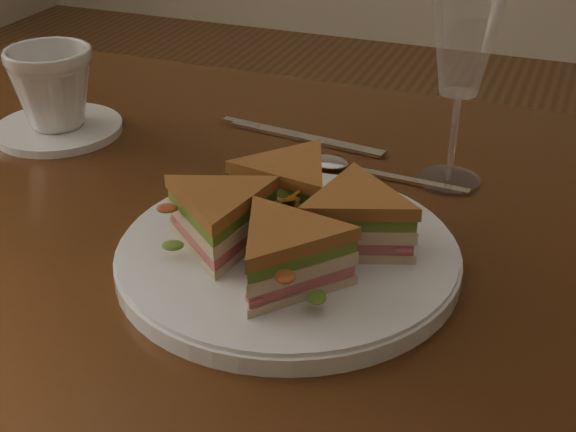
{
  "coord_description": "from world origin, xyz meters",
  "views": [
    {
      "loc": [
        0.28,
        -0.63,
        1.14
      ],
      "look_at": [
        0.06,
        -0.06,
        0.8
      ],
      "focal_mm": 50.0,
      "sensor_mm": 36.0,
      "label": 1
    }
  ],
  "objects_px": {
    "table": "(260,303)",
    "knife": "(295,136)",
    "wine_glass": "(463,47)",
    "plate": "(288,257)",
    "spoon": "(347,167)",
    "sandwich_wedges": "(288,221)",
    "saucer": "(59,129)",
    "coffee_cup": "(52,88)"
  },
  "relations": [
    {
      "from": "plate",
      "to": "knife",
      "type": "relative_size",
      "value": 1.42
    },
    {
      "from": "plate",
      "to": "knife",
      "type": "xyz_separation_m",
      "value": [
        -0.09,
        0.26,
        -0.01
      ]
    },
    {
      "from": "wine_glass",
      "to": "plate",
      "type": "bearing_deg",
      "value": -115.05
    },
    {
      "from": "spoon",
      "to": "coffee_cup",
      "type": "distance_m",
      "value": 0.36
    },
    {
      "from": "spoon",
      "to": "saucer",
      "type": "xyz_separation_m",
      "value": [
        -0.36,
        -0.03,
        0.0
      ]
    },
    {
      "from": "sandwich_wedges",
      "to": "saucer",
      "type": "relative_size",
      "value": 1.7
    },
    {
      "from": "plate",
      "to": "sandwich_wedges",
      "type": "bearing_deg",
      "value": 180.0
    },
    {
      "from": "plate",
      "to": "spoon",
      "type": "distance_m",
      "value": 0.2
    },
    {
      "from": "wine_glass",
      "to": "coffee_cup",
      "type": "height_order",
      "value": "wine_glass"
    },
    {
      "from": "saucer",
      "to": "wine_glass",
      "type": "bearing_deg",
      "value": 5.05
    },
    {
      "from": "wine_glass",
      "to": "spoon",
      "type": "bearing_deg",
      "value": -172.65
    },
    {
      "from": "saucer",
      "to": "coffee_cup",
      "type": "relative_size",
      "value": 1.49
    },
    {
      "from": "table",
      "to": "knife",
      "type": "bearing_deg",
      "value": 100.85
    },
    {
      "from": "sandwich_wedges",
      "to": "knife",
      "type": "height_order",
      "value": "sandwich_wedges"
    },
    {
      "from": "table",
      "to": "saucer",
      "type": "distance_m",
      "value": 0.35
    },
    {
      "from": "sandwich_wedges",
      "to": "saucer",
      "type": "height_order",
      "value": "sandwich_wedges"
    },
    {
      "from": "plate",
      "to": "coffee_cup",
      "type": "height_order",
      "value": "coffee_cup"
    },
    {
      "from": "saucer",
      "to": "sandwich_wedges",
      "type": "bearing_deg",
      "value": -25.38
    },
    {
      "from": "wine_glass",
      "to": "saucer",
      "type": "height_order",
      "value": "wine_glass"
    },
    {
      "from": "table",
      "to": "wine_glass",
      "type": "bearing_deg",
      "value": 43.95
    },
    {
      "from": "table",
      "to": "wine_glass",
      "type": "distance_m",
      "value": 0.33
    },
    {
      "from": "table",
      "to": "sandwich_wedges",
      "type": "xyz_separation_m",
      "value": [
        0.06,
        -0.06,
        0.14
      ]
    },
    {
      "from": "table",
      "to": "wine_glass",
      "type": "relative_size",
      "value": 5.8
    },
    {
      "from": "plate",
      "to": "saucer",
      "type": "distance_m",
      "value": 0.41
    },
    {
      "from": "table",
      "to": "plate",
      "type": "relative_size",
      "value": 3.94
    },
    {
      "from": "plate",
      "to": "saucer",
      "type": "relative_size",
      "value": 2.0
    },
    {
      "from": "spoon",
      "to": "wine_glass",
      "type": "height_order",
      "value": "wine_glass"
    },
    {
      "from": "plate",
      "to": "wine_glass",
      "type": "relative_size",
      "value": 1.47
    },
    {
      "from": "sandwich_wedges",
      "to": "wine_glass",
      "type": "distance_m",
      "value": 0.26
    },
    {
      "from": "wine_glass",
      "to": "sandwich_wedges",
      "type": "bearing_deg",
      "value": -115.05
    },
    {
      "from": "table",
      "to": "saucer",
      "type": "relative_size",
      "value": 7.86
    },
    {
      "from": "spoon",
      "to": "wine_glass",
      "type": "bearing_deg",
      "value": 10.85
    },
    {
      "from": "table",
      "to": "plate",
      "type": "bearing_deg",
      "value": -48.87
    },
    {
      "from": "coffee_cup",
      "to": "saucer",
      "type": "bearing_deg",
      "value": 0.0
    },
    {
      "from": "table",
      "to": "spoon",
      "type": "height_order",
      "value": "spoon"
    },
    {
      "from": "table",
      "to": "knife",
      "type": "height_order",
      "value": "knife"
    },
    {
      "from": "plate",
      "to": "saucer",
      "type": "bearing_deg",
      "value": 154.62
    },
    {
      "from": "spoon",
      "to": "knife",
      "type": "relative_size",
      "value": 0.86
    },
    {
      "from": "wine_glass",
      "to": "saucer",
      "type": "xyz_separation_m",
      "value": [
        -0.47,
        -0.04,
        -0.14
      ]
    },
    {
      "from": "spoon",
      "to": "sandwich_wedges",
      "type": "bearing_deg",
      "value": -83.78
    },
    {
      "from": "plate",
      "to": "knife",
      "type": "distance_m",
      "value": 0.28
    },
    {
      "from": "plate",
      "to": "wine_glass",
      "type": "height_order",
      "value": "wine_glass"
    }
  ]
}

